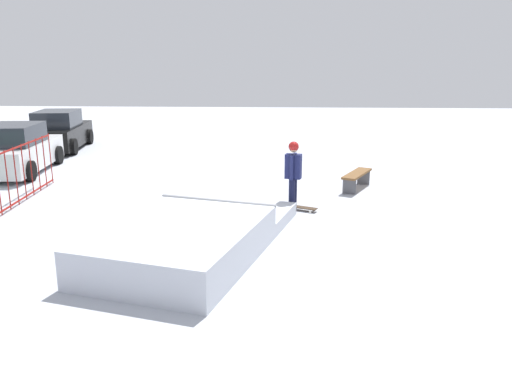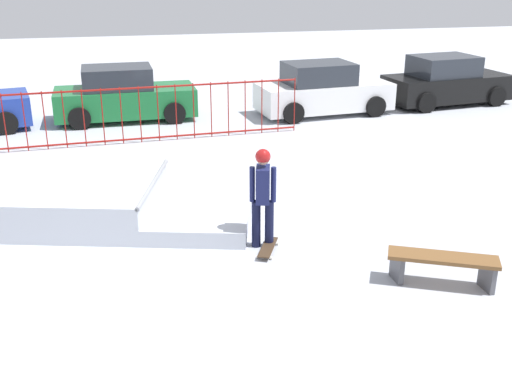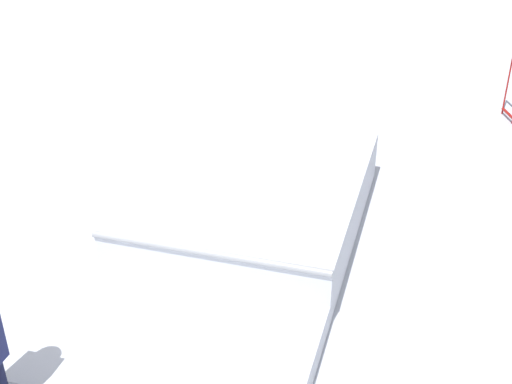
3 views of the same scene
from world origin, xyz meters
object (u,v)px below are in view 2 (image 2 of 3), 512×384
(parked_car_black, at_px, (446,82))
(park_bench, at_px, (442,263))
(skateboard, at_px, (268,247))
(parked_car_green, at_px, (124,96))
(parked_car_white, at_px, (322,91))
(skater, at_px, (263,191))
(skate_ramp, at_px, (85,201))

(parked_car_black, bearing_deg, park_bench, -125.86)
(skateboard, height_order, parked_car_black, parked_car_black)
(parked_car_green, relative_size, parked_car_white, 0.97)
(skater, distance_m, parked_car_green, 9.72)
(skate_ramp, xyz_separation_m, parked_car_green, (0.91, 7.50, 0.41))
(skateboard, bearing_deg, parked_car_green, 36.95)
(skate_ramp, xyz_separation_m, skater, (2.98, -1.99, 0.69))
(skateboard, distance_m, parked_car_white, 9.96)
(skater, bearing_deg, skateboard, -154.62)
(parked_car_green, bearing_deg, parked_car_black, -2.16)
(skate_ramp, height_order, park_bench, skate_ramp)
(skate_ramp, height_order, parked_car_green, parked_car_green)
(skate_ramp, bearing_deg, parked_car_black, 48.30)
(skater, height_order, parked_car_white, skater)
(skateboard, bearing_deg, skater, 35.12)
(skate_ramp, height_order, skater, skater)
(skater, xyz_separation_m, parked_car_green, (-2.07, 9.49, -0.28))
(skate_ramp, bearing_deg, skateboard, -20.88)
(skate_ramp, xyz_separation_m, parked_car_white, (6.95, 6.92, 0.41))
(skater, bearing_deg, park_bench, -114.06)
(skater, height_order, parked_car_black, skater)
(skater, height_order, skateboard, skater)
(skate_ramp, relative_size, skater, 3.42)
(skateboard, xyz_separation_m, park_bench, (2.27, -1.65, 0.28))
(skate_ramp, relative_size, skateboard, 7.27)
(skate_ramp, height_order, parked_car_white, parked_car_white)
(skater, distance_m, parked_car_white, 9.76)
(skateboard, height_order, parked_car_white, parked_car_white)
(skate_ramp, height_order, parked_car_black, parked_car_black)
(skateboard, distance_m, parked_car_black, 12.73)
(skate_ramp, distance_m, parked_car_white, 9.82)
(skateboard, xyz_separation_m, parked_car_green, (-2.11, 9.71, 0.65))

